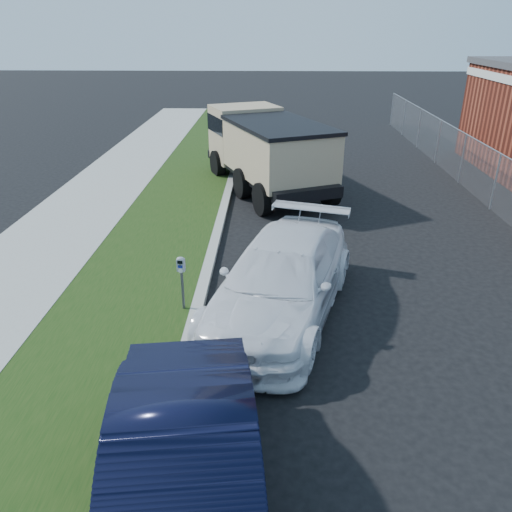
{
  "coord_description": "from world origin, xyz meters",
  "views": [
    {
      "loc": [
        -1.12,
        -8.5,
        5.42
      ],
      "look_at": [
        -1.4,
        1.0,
        1.0
      ],
      "focal_mm": 35.0,
      "sensor_mm": 36.0,
      "label": 1
    }
  ],
  "objects_px": {
    "white_wagon": "(282,277)",
    "navy_sedan": "(185,488)",
    "parking_meter": "(181,272)",
    "dump_truck": "(265,147)"
  },
  "relations": [
    {
      "from": "navy_sedan",
      "to": "parking_meter",
      "type": "bearing_deg",
      "value": 91.73
    },
    {
      "from": "navy_sedan",
      "to": "dump_truck",
      "type": "distance_m",
      "value": 13.84
    },
    {
      "from": "parking_meter",
      "to": "dump_truck",
      "type": "bearing_deg",
      "value": 86.58
    },
    {
      "from": "white_wagon",
      "to": "navy_sedan",
      "type": "bearing_deg",
      "value": -86.03
    },
    {
      "from": "parking_meter",
      "to": "navy_sedan",
      "type": "distance_m",
      "value": 4.99
    },
    {
      "from": "parking_meter",
      "to": "dump_truck",
      "type": "xyz_separation_m",
      "value": [
        1.54,
        8.89,
        0.51
      ]
    },
    {
      "from": "parking_meter",
      "to": "white_wagon",
      "type": "bearing_deg",
      "value": 11.07
    },
    {
      "from": "navy_sedan",
      "to": "dump_truck",
      "type": "height_order",
      "value": "dump_truck"
    },
    {
      "from": "parking_meter",
      "to": "navy_sedan",
      "type": "bearing_deg",
      "value": -73.88
    },
    {
      "from": "parking_meter",
      "to": "navy_sedan",
      "type": "height_order",
      "value": "navy_sedan"
    }
  ]
}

